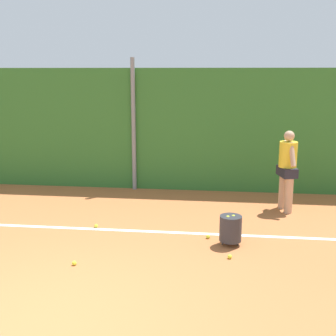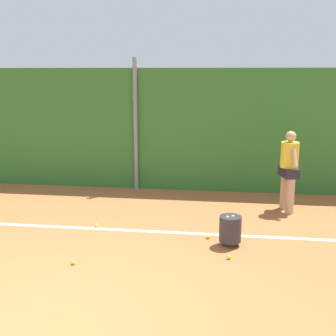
{
  "view_description": "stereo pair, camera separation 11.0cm",
  "coord_description": "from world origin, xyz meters",
  "px_view_note": "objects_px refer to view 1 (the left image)",
  "views": [
    {
      "loc": [
        1.95,
        -4.05,
        2.79
      ],
      "look_at": [
        1.14,
        2.89,
        1.19
      ],
      "focal_mm": 45.67,
      "sensor_mm": 36.0,
      "label": 1
    },
    {
      "loc": [
        2.06,
        -4.03,
        2.79
      ],
      "look_at": [
        1.14,
        2.89,
        1.19
      ],
      "focal_mm": 45.67,
      "sensor_mm": 36.0,
      "label": 2
    }
  ],
  "objects_px": {
    "ball_hopper": "(231,228)",
    "tennis_ball_0": "(74,263)",
    "player_backcourt_far": "(287,166)",
    "tennis_ball_5": "(230,257)",
    "tennis_ball_7": "(208,237)",
    "tennis_ball_1": "(96,226)"
  },
  "relations": [
    {
      "from": "tennis_ball_5",
      "to": "tennis_ball_1",
      "type": "bearing_deg",
      "value": 156.35
    },
    {
      "from": "ball_hopper",
      "to": "tennis_ball_7",
      "type": "relative_size",
      "value": 7.78
    },
    {
      "from": "player_backcourt_far",
      "to": "tennis_ball_1",
      "type": "distance_m",
      "value": 3.93
    },
    {
      "from": "player_backcourt_far",
      "to": "tennis_ball_1",
      "type": "height_order",
      "value": "player_backcourt_far"
    },
    {
      "from": "ball_hopper",
      "to": "tennis_ball_1",
      "type": "relative_size",
      "value": 7.78
    },
    {
      "from": "ball_hopper",
      "to": "tennis_ball_0",
      "type": "distance_m",
      "value": 2.52
    },
    {
      "from": "tennis_ball_7",
      "to": "tennis_ball_1",
      "type": "bearing_deg",
      "value": 172.16
    },
    {
      "from": "tennis_ball_1",
      "to": "tennis_ball_7",
      "type": "relative_size",
      "value": 1.0
    },
    {
      "from": "tennis_ball_5",
      "to": "tennis_ball_7",
      "type": "distance_m",
      "value": 0.84
    },
    {
      "from": "player_backcourt_far",
      "to": "tennis_ball_7",
      "type": "bearing_deg",
      "value": -55.58
    },
    {
      "from": "tennis_ball_0",
      "to": "tennis_ball_7",
      "type": "relative_size",
      "value": 1.0
    },
    {
      "from": "ball_hopper",
      "to": "tennis_ball_0",
      "type": "height_order",
      "value": "ball_hopper"
    },
    {
      "from": "ball_hopper",
      "to": "tennis_ball_7",
      "type": "height_order",
      "value": "ball_hopper"
    },
    {
      "from": "tennis_ball_0",
      "to": "tennis_ball_5",
      "type": "distance_m",
      "value": 2.33
    },
    {
      "from": "player_backcourt_far",
      "to": "tennis_ball_0",
      "type": "height_order",
      "value": "player_backcourt_far"
    },
    {
      "from": "tennis_ball_0",
      "to": "tennis_ball_1",
      "type": "bearing_deg",
      "value": 94.2
    },
    {
      "from": "tennis_ball_1",
      "to": "tennis_ball_5",
      "type": "height_order",
      "value": "same"
    },
    {
      "from": "player_backcourt_far",
      "to": "tennis_ball_5",
      "type": "xyz_separation_m",
      "value": [
        -1.17,
        -2.46,
        -0.89
      ]
    },
    {
      "from": "ball_hopper",
      "to": "tennis_ball_1",
      "type": "bearing_deg",
      "value": 167.8
    },
    {
      "from": "tennis_ball_7",
      "to": "tennis_ball_5",
      "type": "bearing_deg",
      "value": -65.52
    },
    {
      "from": "tennis_ball_1",
      "to": "tennis_ball_5",
      "type": "relative_size",
      "value": 1.0
    },
    {
      "from": "player_backcourt_far",
      "to": "tennis_ball_1",
      "type": "relative_size",
      "value": 24.81
    }
  ]
}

